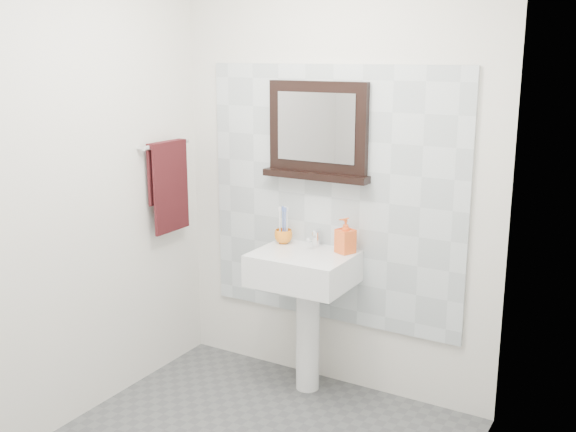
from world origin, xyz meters
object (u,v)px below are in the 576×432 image
(toothbrush_cup, at_px, (283,236))
(framed_mirror, at_px, (318,133))
(hand_towel, at_px, (169,179))
(pedestal_sink, at_px, (304,283))
(soap_dispenser, at_px, (345,235))

(toothbrush_cup, distance_m, framed_mirror, 0.65)
(toothbrush_cup, relative_size, hand_towel, 0.19)
(pedestal_sink, bearing_deg, framed_mirror, 96.29)
(soap_dispenser, relative_size, hand_towel, 0.37)
(pedestal_sink, height_order, hand_towel, hand_towel)
(toothbrush_cup, bearing_deg, framed_mirror, 24.19)
(pedestal_sink, bearing_deg, toothbrush_cup, 152.32)
(framed_mirror, bearing_deg, toothbrush_cup, -155.81)
(pedestal_sink, relative_size, framed_mirror, 1.48)
(soap_dispenser, distance_m, hand_towel, 1.13)
(pedestal_sink, height_order, framed_mirror, framed_mirror)
(soap_dispenser, height_order, hand_towel, hand_towel)
(framed_mirror, height_order, hand_towel, framed_mirror)
(pedestal_sink, xyz_separation_m, hand_towel, (-0.88, -0.11, 0.54))
(framed_mirror, bearing_deg, pedestal_sink, -83.71)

